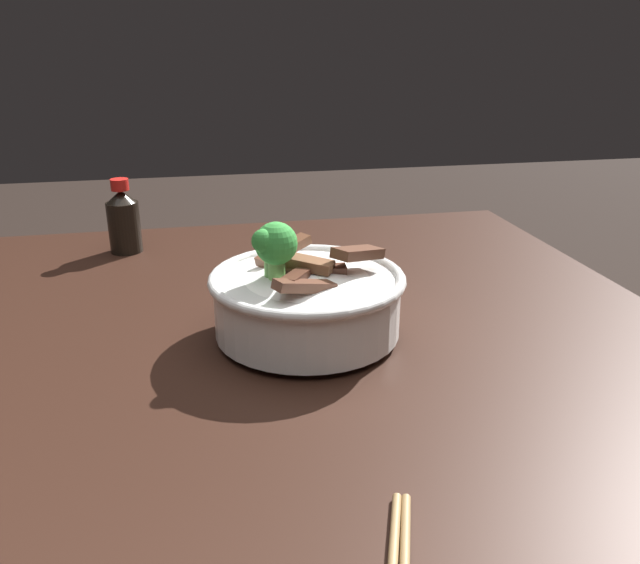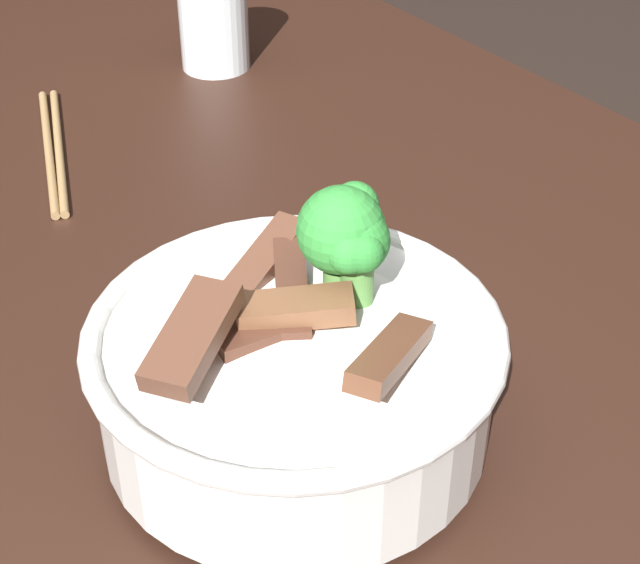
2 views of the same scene
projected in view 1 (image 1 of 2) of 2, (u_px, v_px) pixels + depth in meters
dining_table at (332, 492)px, 0.67m from camera, size 1.28×0.93×0.80m
rice_bowl at (310, 295)px, 0.73m from camera, size 0.23×0.23×0.14m
soy_sauce_bottle at (124, 220)px, 1.03m from camera, size 0.05×0.05×0.12m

